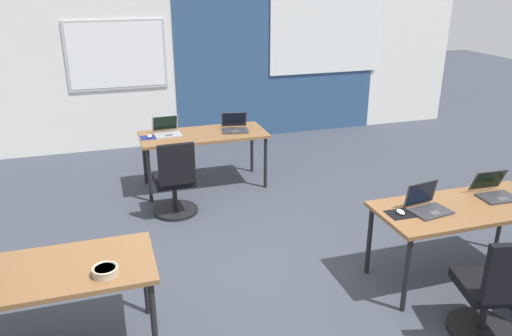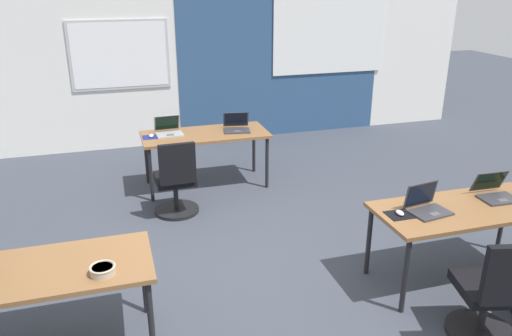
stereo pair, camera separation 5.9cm
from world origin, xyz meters
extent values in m
plane|color=#383D47|center=(0.00, 0.00, 0.00)|extent=(24.00, 24.00, 0.00)
cube|color=silver|center=(0.00, 4.20, 1.40)|extent=(10.00, 0.20, 2.80)
cube|color=#2D4C75|center=(1.70, 4.09, 1.40)|extent=(3.50, 0.01, 2.80)
cube|color=#B7B7BC|center=(-0.91, 4.09, 1.48)|extent=(1.48, 0.02, 1.04)
cube|color=white|center=(-0.91, 4.08, 1.48)|extent=(1.40, 0.02, 0.96)
cube|color=white|center=(2.54, 4.08, 1.84)|extent=(2.00, 0.02, 1.62)
cube|color=brown|center=(-1.75, -0.60, 0.70)|extent=(1.60, 0.70, 0.04)
cylinder|color=black|center=(-1.01, -0.90, 0.34)|extent=(0.04, 0.04, 0.68)
cylinder|color=black|center=(-1.01, -0.30, 0.34)|extent=(0.04, 0.04, 0.68)
cube|color=brown|center=(1.75, -0.60, 0.70)|extent=(1.60, 0.70, 0.04)
cylinder|color=black|center=(1.01, -0.90, 0.34)|extent=(0.04, 0.04, 0.68)
cylinder|color=black|center=(1.01, -0.30, 0.34)|extent=(0.04, 0.04, 0.68)
cylinder|color=black|center=(2.49, -0.30, 0.34)|extent=(0.04, 0.04, 0.68)
cube|color=brown|center=(0.00, 2.20, 0.70)|extent=(1.60, 0.70, 0.04)
cylinder|color=black|center=(-0.74, 1.90, 0.34)|extent=(0.04, 0.04, 0.68)
cylinder|color=black|center=(0.74, 1.90, 0.34)|extent=(0.04, 0.04, 0.68)
cylinder|color=black|center=(-0.74, 2.50, 0.34)|extent=(0.04, 0.04, 0.68)
cylinder|color=black|center=(0.74, 2.50, 0.34)|extent=(0.04, 0.04, 0.68)
cube|color=#333338|center=(0.41, 2.16, 0.73)|extent=(0.36, 0.28, 0.02)
cube|color=#4C4C4F|center=(0.40, 2.10, 0.74)|extent=(0.10, 0.07, 0.00)
cube|color=#333338|center=(0.44, 2.31, 0.84)|extent=(0.34, 0.15, 0.21)
cube|color=black|center=(0.44, 2.30, 0.84)|extent=(0.31, 0.13, 0.18)
cube|color=#333338|center=(1.38, -0.62, 0.73)|extent=(0.36, 0.28, 0.02)
cube|color=#4C4C4F|center=(1.39, -0.67, 0.74)|extent=(0.10, 0.07, 0.00)
cube|color=#333338|center=(1.36, -0.49, 0.85)|extent=(0.33, 0.09, 0.22)
cube|color=black|center=(1.36, -0.50, 0.85)|extent=(0.30, 0.08, 0.19)
cube|color=black|center=(1.12, -0.57, 0.72)|extent=(0.22, 0.19, 0.00)
ellipsoid|color=silver|center=(1.12, -0.57, 0.74)|extent=(0.06, 0.10, 0.03)
cylinder|color=black|center=(1.45, -1.32, 0.02)|extent=(0.52, 0.52, 0.04)
cylinder|color=black|center=(1.45, -1.32, 0.21)|extent=(0.06, 0.06, 0.34)
cube|color=black|center=(1.45, -1.32, 0.42)|extent=(0.53, 0.53, 0.08)
cube|color=black|center=(1.39, -1.56, 0.69)|extent=(0.40, 0.15, 0.46)
sphere|color=black|center=(1.50, -1.09, 0.02)|extent=(0.04, 0.04, 0.04)
sphere|color=black|center=(1.65, -1.44, 0.02)|extent=(0.04, 0.04, 0.04)
cube|color=#333338|center=(2.14, -0.56, 0.73)|extent=(0.34, 0.24, 0.02)
cube|color=#4C4C4F|center=(2.14, -0.61, 0.74)|extent=(0.09, 0.06, 0.00)
cube|color=#333338|center=(2.14, -0.40, 0.84)|extent=(0.33, 0.10, 0.21)
cube|color=black|center=(2.14, -0.41, 0.84)|extent=(0.30, 0.09, 0.18)
cube|color=#9E9EA3|center=(-0.44, 2.24, 0.73)|extent=(0.34, 0.25, 0.02)
cube|color=#4C4C4F|center=(-0.44, 2.19, 0.74)|extent=(0.09, 0.06, 0.00)
cube|color=#9E9EA3|center=(-0.45, 2.39, 0.84)|extent=(0.33, 0.10, 0.21)
cube|color=black|center=(-0.45, 2.39, 0.84)|extent=(0.30, 0.08, 0.18)
cube|color=navy|center=(-0.67, 2.22, 0.72)|extent=(0.22, 0.19, 0.00)
ellipsoid|color=silver|center=(-0.67, 2.22, 0.74)|extent=(0.07, 0.11, 0.03)
cylinder|color=black|center=(-0.50, 1.51, 0.02)|extent=(0.52, 0.52, 0.04)
cylinder|color=black|center=(-0.50, 1.51, 0.21)|extent=(0.06, 0.06, 0.34)
cube|color=black|center=(-0.50, 1.51, 0.42)|extent=(0.45, 0.45, 0.08)
cube|color=black|center=(-0.49, 1.26, 0.69)|extent=(0.40, 0.07, 0.46)
sphere|color=black|center=(-0.51, 1.75, 0.02)|extent=(0.04, 0.04, 0.04)
sphere|color=black|center=(-0.28, 1.45, 0.02)|extent=(0.04, 0.04, 0.04)
sphere|color=black|center=(-0.72, 1.43, 0.02)|extent=(0.04, 0.04, 0.04)
cylinder|color=tan|center=(-1.29, -0.78, 0.75)|extent=(0.17, 0.17, 0.05)
torus|color=tan|center=(-1.29, -0.78, 0.78)|extent=(0.18, 0.18, 0.02)
cylinder|color=#B26628|center=(-1.29, -0.78, 0.77)|extent=(0.14, 0.14, 0.01)
camera|label=1|loc=(-1.19, -3.84, 2.61)|focal=35.11mm
camera|label=2|loc=(-1.13, -3.85, 2.61)|focal=35.11mm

